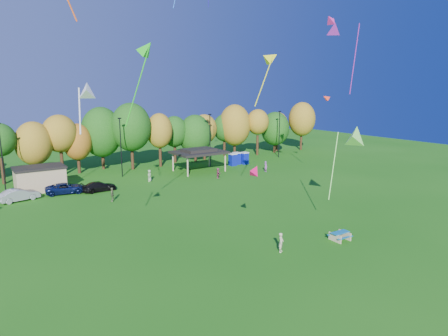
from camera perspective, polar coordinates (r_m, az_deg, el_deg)
ground at (r=29.61m, az=9.80°, el=-15.91°), size 160.00×160.00×0.00m
tree_line at (r=67.09m, az=-18.59°, el=4.30°), size 93.57×10.55×11.15m
lamp_posts at (r=62.87m, az=-14.52°, el=3.16°), size 64.50×0.25×9.09m
utility_building at (r=58.66m, az=-24.80°, el=-1.35°), size 6.30×4.30×3.25m
pavilion at (r=65.38m, az=-3.60°, el=2.32°), size 8.20×6.20×3.77m
porta_potties at (r=71.28m, az=2.02°, el=1.35°), size 3.75×1.76×2.18m
picnic_table at (r=37.91m, az=16.23°, el=-9.23°), size 1.81×1.51×0.76m
kite_flyer at (r=34.15m, az=8.15°, el=-10.49°), size 0.73×0.68×1.68m
car_b at (r=54.44m, az=-27.25°, el=-3.44°), size 4.88×2.65×1.53m
car_c at (r=55.77m, az=-21.68°, el=-2.71°), size 5.29×3.08×1.39m
car_d at (r=55.47m, az=-17.41°, el=-2.54°), size 4.63×2.14×1.31m
far_person_1 at (r=60.39m, az=-0.87°, el=-0.75°), size 0.90×1.58×1.62m
far_person_2 at (r=50.06m, az=-15.67°, el=-3.67°), size 0.88×1.09×1.73m
far_person_4 at (r=59.39m, az=-10.59°, el=-1.08°), size 0.87×1.01×1.75m
far_person_5 at (r=65.48m, az=5.98°, el=0.21°), size 0.43×0.65×1.76m
kite_0 at (r=35.78m, az=-11.01°, el=16.29°), size 3.68×3.52×7.42m
kite_4 at (r=32.63m, az=4.42°, el=-0.30°), size 1.48×1.24×1.29m
kite_9 at (r=25.78m, az=-19.02°, el=10.57°), size 1.54×2.28×3.51m
kite_10 at (r=49.06m, az=15.50°, el=18.70°), size 3.82×4.39×8.51m
kite_11 at (r=63.54m, az=14.33°, el=9.70°), size 1.66×1.55×1.36m
kite_13 at (r=42.05m, az=18.23°, el=4.58°), size 4.81×3.28×7.91m
kite_14 at (r=50.26m, az=14.92°, el=19.83°), size 1.76×1.45×1.60m
kite_15 at (r=40.40m, az=6.84°, el=15.29°), size 3.35×1.93×5.54m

